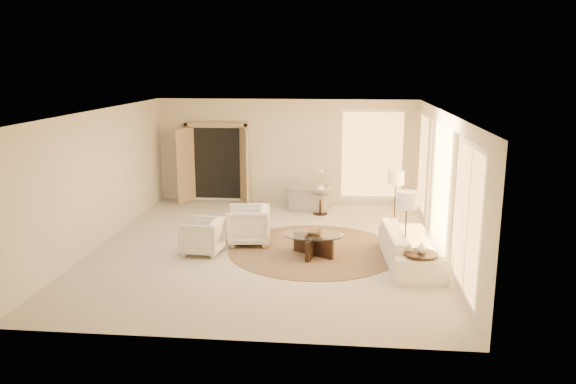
# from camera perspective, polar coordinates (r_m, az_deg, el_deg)

# --- Properties ---
(room) EXTENTS (7.04, 8.04, 2.83)m
(room) POSITION_cam_1_polar(r_m,az_deg,el_deg) (11.30, -2.22, 1.07)
(room) COLOR beige
(room) RESTS_ON ground
(windows_right) EXTENTS (0.10, 6.40, 2.40)m
(windows_right) POSITION_cam_1_polar(r_m,az_deg,el_deg) (11.47, 15.20, 0.55)
(windows_right) COLOR #FFBE66
(windows_right) RESTS_ON room
(window_back_corner) EXTENTS (1.70, 0.10, 2.40)m
(window_back_corner) POSITION_cam_1_polar(r_m,az_deg,el_deg) (15.11, 8.54, 3.75)
(window_back_corner) COLOR #FFBE66
(window_back_corner) RESTS_ON room
(curtains_right) EXTENTS (0.06, 5.20, 2.60)m
(curtains_right) POSITION_cam_1_polar(r_m,az_deg,el_deg) (12.34, 14.29, 1.22)
(curtains_right) COLOR #C9B483
(curtains_right) RESTS_ON room
(french_doors) EXTENTS (1.95, 0.66, 2.16)m
(french_doors) POSITION_cam_1_polar(r_m,az_deg,el_deg) (15.39, -7.30, 2.89)
(french_doors) COLOR tan
(french_doors) RESTS_ON room
(area_rug) EXTENTS (4.65, 4.65, 0.01)m
(area_rug) POSITION_cam_1_polar(r_m,az_deg,el_deg) (11.54, 2.66, -5.85)
(area_rug) COLOR #3F2C1D
(area_rug) RESTS_ON room
(sofa) EXTENTS (1.06, 2.37, 0.68)m
(sofa) POSITION_cam_1_polar(r_m,az_deg,el_deg) (10.88, 12.33, -5.48)
(sofa) COLOR white
(sofa) RESTS_ON room
(armchair_left) EXTENTS (0.88, 0.93, 0.88)m
(armchair_left) POSITION_cam_1_polar(r_m,az_deg,el_deg) (11.84, -4.05, -3.19)
(armchair_left) COLOR white
(armchair_left) RESTS_ON room
(armchair_right) EXTENTS (0.78, 0.82, 0.78)m
(armchair_right) POSITION_cam_1_polar(r_m,az_deg,el_deg) (11.34, -8.70, -4.30)
(armchair_right) COLOR white
(armchair_right) RESTS_ON room
(accent_chair) EXTENTS (1.12, 0.85, 0.87)m
(accent_chair) POSITION_cam_1_polar(r_m,az_deg,el_deg) (14.53, 2.18, -0.14)
(accent_chair) COLOR gray
(accent_chair) RESTS_ON room
(coffee_table) EXTENTS (1.60, 1.60, 0.45)m
(coffee_table) POSITION_cam_1_polar(r_m,az_deg,el_deg) (11.12, 2.58, -5.10)
(coffee_table) COLOR black
(coffee_table) RESTS_ON room
(end_table) EXTENTS (0.58, 0.58, 0.54)m
(end_table) POSITION_cam_1_polar(r_m,az_deg,el_deg) (9.99, 13.34, -6.99)
(end_table) COLOR black
(end_table) RESTS_ON room
(side_table) EXTENTS (0.48, 0.48, 0.56)m
(side_table) POSITION_cam_1_polar(r_m,az_deg,el_deg) (14.15, 3.31, -0.92)
(side_table) COLOR black
(side_table) RESTS_ON room
(floor_lamp_near) EXTENTS (0.35, 0.35, 1.46)m
(floor_lamp_near) POSITION_cam_1_polar(r_m,az_deg,el_deg) (12.39, 10.90, 1.17)
(floor_lamp_near) COLOR black
(floor_lamp_near) RESTS_ON room
(floor_lamp_far) EXTENTS (0.36, 0.36, 1.50)m
(floor_lamp_far) POSITION_cam_1_polar(r_m,az_deg,el_deg) (10.22, 11.98, -1.18)
(floor_lamp_far) COLOR black
(floor_lamp_far) RESTS_ON room
(bowl) EXTENTS (0.40, 0.40, 0.09)m
(bowl) POSITION_cam_1_polar(r_m,az_deg,el_deg) (11.05, 2.59, -4.07)
(bowl) COLOR brown
(bowl) RESTS_ON coffee_table
(end_vase) EXTENTS (0.23, 0.23, 0.18)m
(end_vase) POSITION_cam_1_polar(r_m,az_deg,el_deg) (9.91, 13.41, -5.57)
(end_vase) COLOR white
(end_vase) RESTS_ON end_table
(side_vase) EXTENTS (0.28, 0.28, 0.22)m
(side_vase) POSITION_cam_1_polar(r_m,az_deg,el_deg) (14.08, 3.33, 0.39)
(side_vase) COLOR white
(side_vase) RESTS_ON side_table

